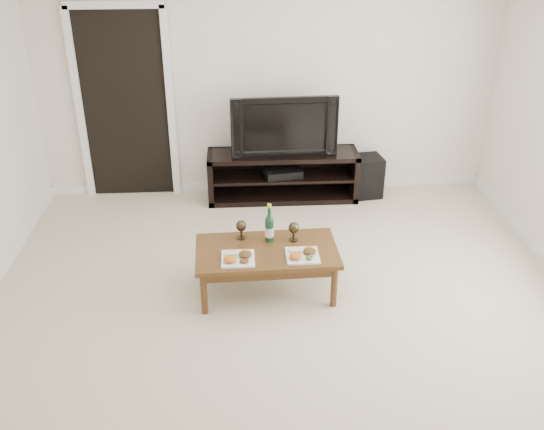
{
  "coord_description": "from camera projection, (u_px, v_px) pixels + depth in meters",
  "views": [
    {
      "loc": [
        -0.34,
        -3.72,
        3.02
      ],
      "look_at": [
        -0.07,
        0.73,
        0.7
      ],
      "focal_mm": 40.0,
      "sensor_mm": 36.0,
      "label": 1
    }
  ],
  "objects": [
    {
      "name": "floor",
      "position": [
        287.0,
        338.0,
        4.7
      ],
      "size": [
        5.5,
        5.5,
        0.0
      ],
      "primitive_type": "plane",
      "color": "beige",
      "rests_on": "ground"
    },
    {
      "name": "back_wall",
      "position": [
        268.0,
        79.0,
        6.55
      ],
      "size": [
        5.0,
        0.04,
        2.6
      ],
      "primitive_type": "cube",
      "color": "silver",
      "rests_on": "ground"
    },
    {
      "name": "doorway",
      "position": [
        125.0,
        107.0,
        6.57
      ],
      "size": [
        0.9,
        0.02,
        2.05
      ],
      "primitive_type": "cube",
      "color": "black",
      "rests_on": "ground"
    },
    {
      "name": "media_console",
      "position": [
        283.0,
        176.0,
        6.79
      ],
      "size": [
        1.67,
        0.45,
        0.55
      ],
      "primitive_type": "cube",
      "color": "black",
      "rests_on": "ground"
    },
    {
      "name": "television",
      "position": [
        283.0,
        124.0,
        6.51
      ],
      "size": [
        1.15,
        0.2,
        0.66
      ],
      "primitive_type": "imported",
      "rotation": [
        0.0,
        0.0,
        0.05
      ],
      "color": "black",
      "rests_on": "media_console"
    },
    {
      "name": "av_receiver",
      "position": [
        283.0,
        172.0,
        6.76
      ],
      "size": [
        0.45,
        0.36,
        0.08
      ],
      "primitive_type": "cube",
      "rotation": [
        0.0,
        0.0,
        0.17
      ],
      "color": "black",
      "rests_on": "media_console"
    },
    {
      "name": "subwoofer",
      "position": [
        367.0,
        176.0,
        6.88
      ],
      "size": [
        0.35,
        0.35,
        0.47
      ],
      "primitive_type": "cube",
      "rotation": [
        0.0,
        0.0,
        0.15
      ],
      "color": "black",
      "rests_on": "ground"
    },
    {
      "name": "coffee_table",
      "position": [
        267.0,
        270.0,
        5.17
      ],
      "size": [
        1.21,
        0.69,
        0.42
      ],
      "primitive_type": "cube",
      "rotation": [
        0.0,
        0.0,
        0.03
      ],
      "color": "#513116",
      "rests_on": "ground"
    },
    {
      "name": "plate_left",
      "position": [
        238.0,
        256.0,
        4.91
      ],
      "size": [
        0.27,
        0.27,
        0.07
      ],
      "primitive_type": "cube",
      "color": "white",
      "rests_on": "coffee_table"
    },
    {
      "name": "plate_right",
      "position": [
        303.0,
        253.0,
        4.95
      ],
      "size": [
        0.27,
        0.27,
        0.07
      ],
      "primitive_type": "cube",
      "color": "white",
      "rests_on": "coffee_table"
    },
    {
      "name": "wine_bottle",
      "position": [
        269.0,
        223.0,
        5.12
      ],
      "size": [
        0.07,
        0.07,
        0.35
      ],
      "primitive_type": "cylinder",
      "color": "#103C23",
      "rests_on": "coffee_table"
    },
    {
      "name": "goblet_left",
      "position": [
        241.0,
        230.0,
        5.2
      ],
      "size": [
        0.09,
        0.09,
        0.17
      ],
      "primitive_type": null,
      "color": "#362D1D",
      "rests_on": "coffee_table"
    },
    {
      "name": "goblet_right",
      "position": [
        294.0,
        231.0,
        5.17
      ],
      "size": [
        0.09,
        0.09,
        0.17
      ],
      "primitive_type": null,
      "color": "#362D1D",
      "rests_on": "coffee_table"
    }
  ]
}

